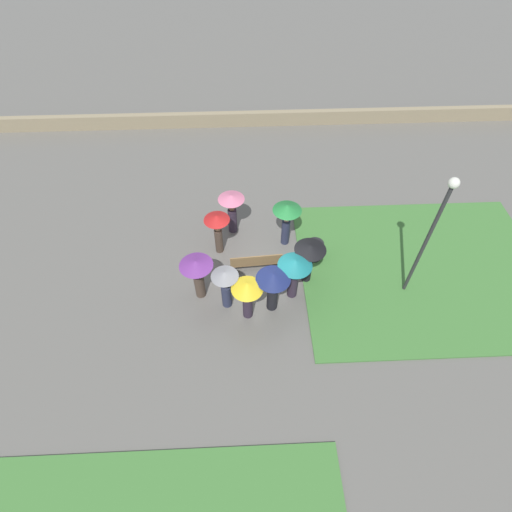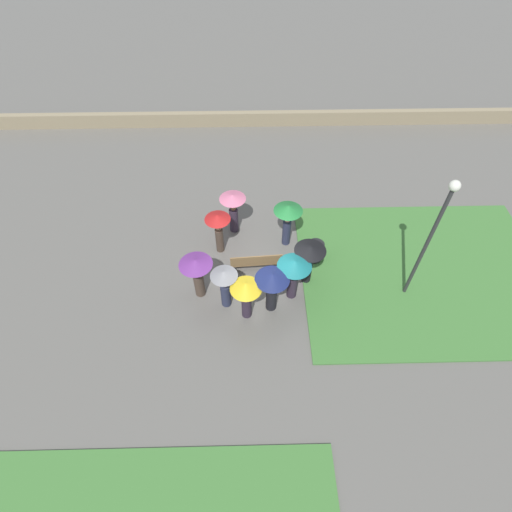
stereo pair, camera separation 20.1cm
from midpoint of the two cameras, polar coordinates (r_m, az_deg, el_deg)
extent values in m
plane|color=#66635E|center=(14.91, 1.27, -3.34)|extent=(90.00, 90.00, 0.00)
cube|color=#427A38|center=(16.39, 23.18, -2.18)|extent=(9.24, 7.25, 0.06)
cube|color=gray|center=(22.74, 0.26, 19.03)|extent=(45.00, 0.35, 0.76)
cube|color=brown|center=(14.91, 0.39, -0.73)|extent=(1.94, 0.55, 0.05)
cube|color=brown|center=(14.60, 0.46, -0.64)|extent=(1.91, 0.18, 0.45)
cube|color=#232326|center=(15.16, 3.61, -1.06)|extent=(0.11, 0.38, 0.40)
cube|color=#232326|center=(15.05, -2.87, -1.51)|extent=(0.11, 0.38, 0.40)
cylinder|color=#2D2D30|center=(13.84, 23.34, 1.02)|extent=(0.12, 0.12, 4.76)
sphere|color=white|center=(12.24, 26.96, 8.94)|extent=(0.32, 0.32, 0.32)
cylinder|color=#232326|center=(15.39, 8.79, 0.56)|extent=(0.58, 0.58, 0.84)
cylinder|color=black|center=(15.06, 8.99, 1.66)|extent=(0.63, 0.63, 0.03)
cylinder|color=#2D2333|center=(16.23, -2.82, 5.15)|extent=(0.50, 0.50, 1.11)
sphere|color=brown|center=(15.77, -2.92, 6.90)|extent=(0.23, 0.23, 0.23)
cylinder|color=#4C4C4F|center=(15.58, -2.96, 7.69)|extent=(0.02, 0.02, 0.35)
cone|color=pink|center=(15.40, -3.00, 8.43)|extent=(1.03, 1.03, 0.19)
cylinder|color=#282D47|center=(15.74, 4.73, 3.38)|extent=(0.36, 0.36, 1.17)
sphere|color=tan|center=(15.25, 4.90, 5.20)|extent=(0.22, 0.22, 0.22)
cylinder|color=#4C4C4F|center=(15.05, 4.97, 5.98)|extent=(0.02, 0.02, 0.35)
cone|color=#237A38|center=(14.84, 5.04, 6.83)|extent=(1.10, 1.10, 0.26)
cylinder|color=#2D2333|center=(14.12, 5.60, -4.25)|extent=(0.49, 0.49, 1.08)
sphere|color=tan|center=(13.61, 5.80, -2.63)|extent=(0.20, 0.20, 0.20)
cylinder|color=#4C4C4F|center=(13.40, 5.89, -1.90)|extent=(0.02, 0.02, 0.35)
cone|color=#197075|center=(13.16, 5.99, -1.08)|extent=(1.17, 1.17, 0.26)
cylinder|color=#282D47|center=(13.88, -3.92, -5.55)|extent=(0.36, 0.36, 1.05)
sphere|color=beige|center=(13.38, -4.06, -4.01)|extent=(0.21, 0.21, 0.21)
cylinder|color=#4C4C4F|center=(13.16, -4.12, -3.28)|extent=(0.02, 0.02, 0.35)
cone|color=gray|center=(12.94, -4.19, -2.54)|extent=(0.92, 0.92, 0.21)
cylinder|color=#2D2333|center=(13.63, -0.93, -7.25)|extent=(0.47, 0.47, 0.95)
sphere|color=beige|center=(13.15, -0.96, -5.84)|extent=(0.22, 0.22, 0.22)
cylinder|color=#4C4C4F|center=(12.91, -0.97, -5.12)|extent=(0.02, 0.02, 0.35)
cone|color=gold|center=(12.66, -0.99, -4.30)|extent=(1.05, 1.05, 0.27)
cylinder|color=#47382D|center=(14.22, -7.70, -3.99)|extent=(0.51, 0.51, 1.10)
sphere|color=#997051|center=(13.71, -7.98, -2.37)|extent=(0.20, 0.20, 0.20)
cylinder|color=#4C4C4F|center=(13.50, -8.10, -1.65)|extent=(0.02, 0.02, 0.35)
cone|color=#703389|center=(13.28, -8.23, -0.89)|extent=(1.14, 1.14, 0.21)
cylinder|color=black|center=(13.79, 2.62, -6.07)|extent=(0.51, 0.51, 1.03)
sphere|color=brown|center=(13.28, 2.71, -4.54)|extent=(0.22, 0.22, 0.22)
cylinder|color=#4C4C4F|center=(13.05, 2.76, -3.80)|extent=(0.02, 0.02, 0.35)
cone|color=navy|center=(12.80, 2.81, -2.97)|extent=(1.15, 1.15, 0.27)
cylinder|color=#47382D|center=(15.49, -4.84, 2.28)|extent=(0.33, 0.33, 1.12)
sphere|color=#997051|center=(15.01, -5.01, 4.01)|extent=(0.21, 0.21, 0.21)
cylinder|color=#4C4C4F|center=(14.81, -5.08, 4.77)|extent=(0.02, 0.02, 0.35)
cone|color=red|center=(14.62, -5.15, 5.55)|extent=(0.96, 0.96, 0.21)
cylinder|color=black|center=(14.57, 7.70, -2.15)|extent=(0.40, 0.40, 1.11)
sphere|color=brown|center=(14.06, 7.97, -0.45)|extent=(0.22, 0.22, 0.22)
cylinder|color=#4C4C4F|center=(13.84, 8.10, 0.31)|extent=(0.02, 0.02, 0.35)
cone|color=black|center=(13.63, 8.22, 1.09)|extent=(1.11, 1.11, 0.22)
camera|label=1|loc=(0.10, -89.59, 0.47)|focal=28.00mm
camera|label=2|loc=(0.10, 90.41, -0.47)|focal=28.00mm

